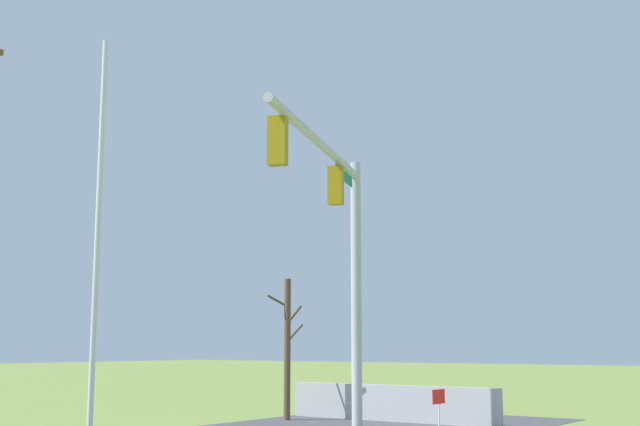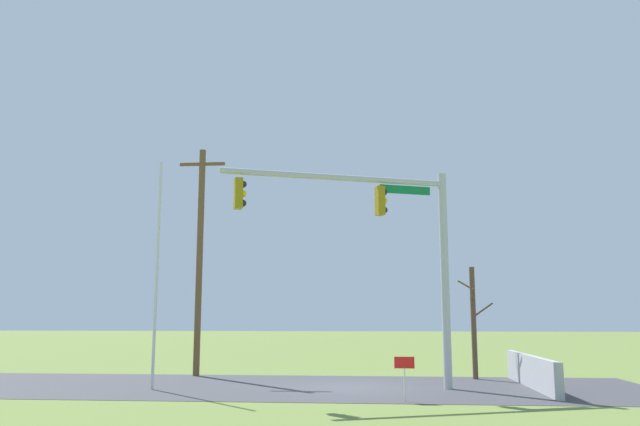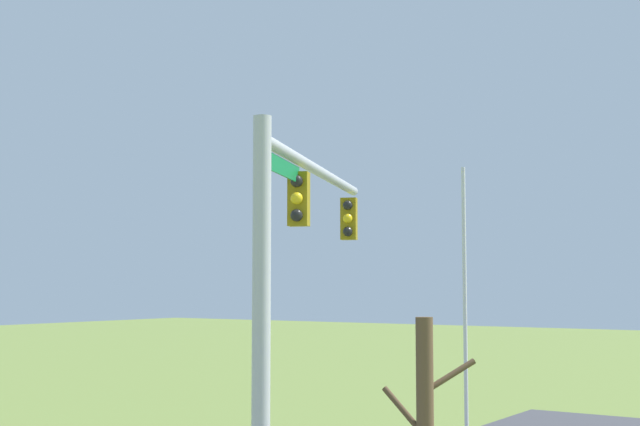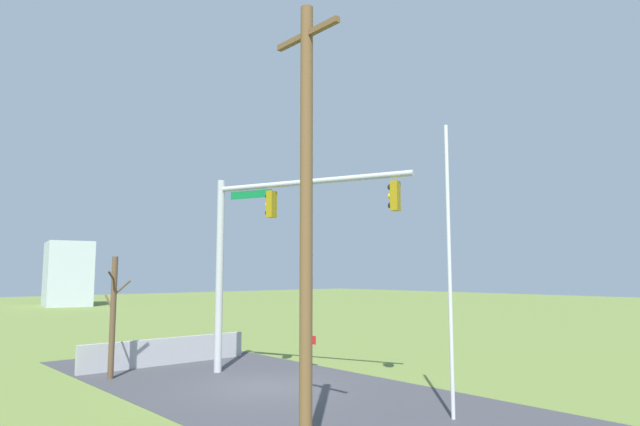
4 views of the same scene
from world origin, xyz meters
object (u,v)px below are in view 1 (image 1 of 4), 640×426
object	(u,v)px
flagpole	(97,253)
open_sign	(439,404)
signal_mast	(338,230)
bare_tree	(287,347)

from	to	relation	value
flagpole	open_sign	xyz separation A→B (m)	(8.00, -2.19, -2.85)
signal_mast	flagpole	xyz separation A→B (m)	(-7.65, -0.31, -1.26)
bare_tree	flagpole	bearing A→B (deg)	-157.85
flagpole	bare_tree	size ratio (longest dim) A/B	1.78
signal_mast	open_sign	distance (m)	4.82
flagpole	bare_tree	distance (m)	11.88
signal_mast	bare_tree	distance (m)	5.98
flagpole	bare_tree	bearing A→B (deg)	22.15
flagpole	open_sign	bearing A→B (deg)	-15.32
signal_mast	flagpole	distance (m)	7.76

